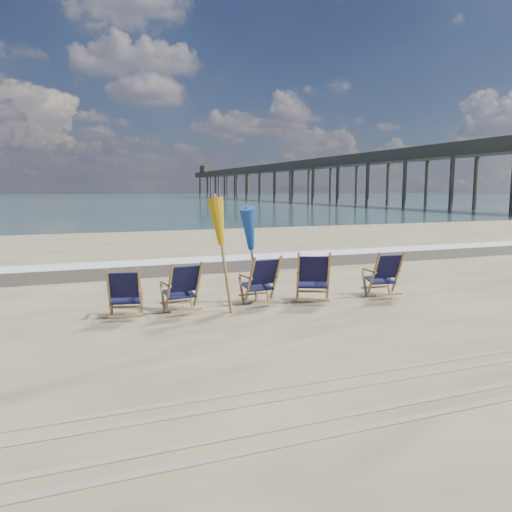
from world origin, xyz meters
The scene contains 12 objects.
ocean centered at (0.00, 128.00, 0.00)m, with size 400.00×400.00×0.00m, color #325053.
surf_foam centered at (0.00, 8.30, 0.00)m, with size 200.00×1.40×0.01m, color silver.
wet_sand_strip centered at (0.00, 6.80, 0.00)m, with size 200.00×2.60×0.00m, color #42362A.
tire_tracks centered at (0.00, -2.80, 0.01)m, with size 80.00×1.30×0.01m, color gray, non-canonical shape.
beach_chair_0 centered at (-2.47, 1.43, 0.47)m, with size 0.60×0.67×0.93m, color black, non-canonical shape.
beach_chair_1 centered at (-1.40, 1.55, 0.49)m, with size 0.63×0.70×0.98m, color black, non-canonical shape.
beach_chair_2 centered at (0.20, 1.63, 0.50)m, with size 0.64×0.72×1.00m, color black, non-canonical shape.
beach_chair_3 centered at (1.15, 1.25, 0.53)m, with size 0.68×0.76×1.06m, color black, non-canonical shape.
beach_chair_4 centered at (2.82, 1.26, 0.50)m, with size 0.64×0.72×1.00m, color black, non-canonical shape.
umbrella_yellow centered at (-0.96, 1.36, 1.58)m, with size 0.30×0.30×2.10m.
umbrella_blue centered at (-0.20, 1.88, 1.47)m, with size 0.30×0.30×1.98m.
fishing_pier centered at (38.00, 74.00, 4.65)m, with size 4.40×140.00×9.30m, color brown, non-canonical shape.
Camera 1 is at (-3.71, -7.18, 2.25)m, focal length 35.00 mm.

